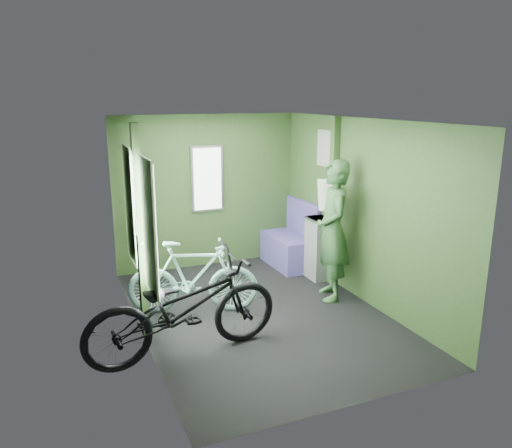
{
  "coord_description": "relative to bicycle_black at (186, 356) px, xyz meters",
  "views": [
    {
      "loc": [
        -2.21,
        -5.11,
        2.57
      ],
      "look_at": [
        0.0,
        0.1,
        1.1
      ],
      "focal_mm": 35.0,
      "sensor_mm": 36.0,
      "label": 1
    }
  ],
  "objects": [
    {
      "name": "bench_seat",
      "position": [
        2.23,
        2.08,
        0.3
      ],
      "size": [
        0.55,
        0.97,
        1.01
      ],
      "rotation": [
        0.0,
        0.0,
        0.02
      ],
      "color": "navy",
      "rests_on": "ground"
    },
    {
      "name": "room",
      "position": [
        1.05,
        0.67,
        1.44
      ],
      "size": [
        4.0,
        4.02,
        2.31
      ],
      "color": "black",
      "rests_on": "ground"
    },
    {
      "name": "passenger",
      "position": [
        2.14,
        0.75,
        0.9
      ],
      "size": [
        0.61,
        0.79,
        1.8
      ],
      "rotation": [
        0.0,
        0.0,
        -1.88
      ],
      "color": "#31572F",
      "rests_on": "ground"
    },
    {
      "name": "bicycle_black",
      "position": [
        0.0,
        0.0,
        0.0
      ],
      "size": [
        2.07,
        0.95,
        1.11
      ],
      "primitive_type": "imported",
      "rotation": [
        0.0,
        -0.08,
        1.66
      ],
      "color": "black",
      "rests_on": "ground"
    },
    {
      "name": "waste_box",
      "position": [
        2.34,
        1.43,
        0.45
      ],
      "size": [
        0.26,
        0.37,
        0.89
      ],
      "primitive_type": "cube",
      "color": "slate",
      "rests_on": "ground"
    },
    {
      "name": "bicycle_mint",
      "position": [
        0.36,
        0.95,
        0.0
      ],
      "size": [
        1.65,
        1.01,
        0.98
      ],
      "primitive_type": "imported",
      "rotation": [
        0.0,
        -0.11,
        1.25
      ],
      "color": "#83BCB3",
      "rests_on": "ground"
    }
  ]
}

